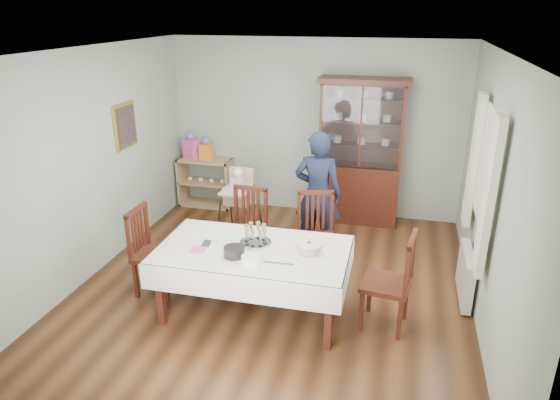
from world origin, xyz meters
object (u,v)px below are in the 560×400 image
(dining_table, at_px, (254,280))
(china_cabinet, at_px, (361,150))
(gift_bag_orange, at_px, (206,150))
(woman, at_px, (318,194))
(high_chair, at_px, (239,212))
(gift_bag_pink, at_px, (191,147))
(sideboard, at_px, (206,182))
(chair_far_right, at_px, (316,252))
(chair_end_right, at_px, (387,299))
(chair_far_left, at_px, (246,246))
(birthday_cake, at_px, (309,248))
(champagne_tray, at_px, (256,238))
(chair_end_left, at_px, (157,268))

(dining_table, relative_size, china_cabinet, 0.92)
(gift_bag_orange, bearing_deg, woman, -31.48)
(high_chair, xyz_separation_m, gift_bag_pink, (-1.18, 1.10, 0.58))
(sideboard, distance_m, high_chair, 1.48)
(woman, bearing_deg, chair_far_right, 99.99)
(dining_table, height_order, chair_end_right, chair_end_right)
(chair_far_left, relative_size, birthday_cake, 3.47)
(chair_far_left, height_order, gift_bag_orange, gift_bag_orange)
(gift_bag_orange, bearing_deg, birthday_cake, -51.12)
(champagne_tray, bearing_deg, chair_end_right, -1.66)
(chair_far_left, bearing_deg, chair_end_right, -20.73)
(high_chair, relative_size, champagne_tray, 3.14)
(dining_table, bearing_deg, high_chair, 113.09)
(chair_far_left, distance_m, chair_end_right, 1.95)
(dining_table, bearing_deg, gift_bag_pink, 124.15)
(chair_far_right, relative_size, woman, 0.61)
(champagne_tray, distance_m, gift_bag_pink, 3.27)
(woman, relative_size, birthday_cake, 5.65)
(high_chair, height_order, gift_bag_orange, gift_bag_orange)
(chair_end_right, bearing_deg, birthday_cake, -78.66)
(chair_far_right, distance_m, champagne_tray, 1.10)
(sideboard, distance_m, gift_bag_orange, 0.56)
(china_cabinet, relative_size, woman, 1.29)
(china_cabinet, height_order, champagne_tray, china_cabinet)
(chair_end_right, xyz_separation_m, woman, (-0.99, 1.45, 0.53))
(chair_end_left, distance_m, birthday_cake, 1.87)
(birthday_cake, relative_size, gift_bag_pink, 0.69)
(china_cabinet, height_order, high_chair, china_cabinet)
(chair_far_right, xyz_separation_m, gift_bag_pink, (-2.40, 1.83, 0.68))
(chair_end_left, bearing_deg, high_chair, -16.69)
(gift_bag_pink, bearing_deg, sideboard, 5.21)
(china_cabinet, distance_m, woman, 1.35)
(dining_table, relative_size, chair_far_right, 1.95)
(chair_end_left, bearing_deg, dining_table, -95.34)
(gift_bag_pink, bearing_deg, gift_bag_orange, 0.00)
(dining_table, distance_m, champagne_tray, 0.46)
(chair_far_right, relative_size, champagne_tray, 3.05)
(chair_far_right, distance_m, chair_end_right, 1.25)
(woman, distance_m, champagne_tray, 1.47)
(china_cabinet, distance_m, sideboard, 2.60)
(chair_end_right, relative_size, woman, 0.62)
(high_chair, height_order, birthday_cake, high_chair)
(champagne_tray, distance_m, gift_bag_orange, 3.12)
(woman, xyz_separation_m, high_chair, (-1.13, 0.15, -0.43))
(sideboard, bearing_deg, china_cabinet, -0.49)
(dining_table, xyz_separation_m, chair_end_left, (-1.21, 0.13, -0.08))
(high_chair, height_order, gift_bag_pink, gift_bag_pink)
(chair_far_left, xyz_separation_m, chair_far_right, (0.88, 0.05, -0.00))
(sideboard, bearing_deg, woman, -31.36)
(woman, distance_m, gift_bag_orange, 2.40)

